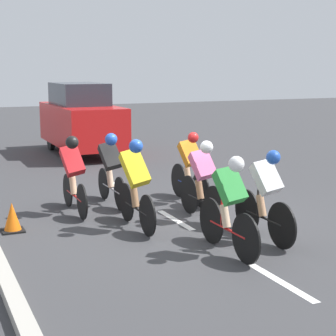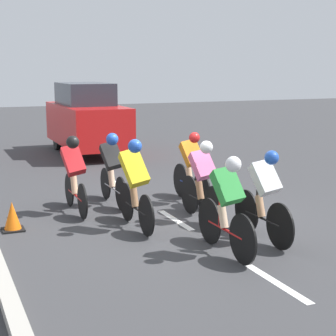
{
  "view_description": "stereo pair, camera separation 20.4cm",
  "coord_description": "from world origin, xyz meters",
  "px_view_note": "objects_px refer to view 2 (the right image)",
  "views": [
    {
      "loc": [
        4.05,
        8.77,
        2.69
      ],
      "look_at": [
        0.14,
        0.02,
        0.95
      ],
      "focal_mm": 60.0,
      "sensor_mm": 36.0,
      "label": 1
    },
    {
      "loc": [
        3.86,
        8.85,
        2.69
      ],
      "look_at": [
        0.14,
        0.02,
        0.95
      ],
      "focal_mm": 60.0,
      "sensor_mm": 36.0,
      "label": 2
    }
  ],
  "objects_px": {
    "cyclist_pink": "(202,179)",
    "cyclist_orange": "(191,166)",
    "support_car": "(87,119)",
    "cyclist_red": "(74,171)",
    "cyclist_green": "(227,203)",
    "cyclist_white": "(264,194)",
    "cyclist_yellow": "(135,181)",
    "cyclist_black": "(112,166)",
    "traffic_cone": "(12,217)"
  },
  "relations": [
    {
      "from": "cyclist_pink",
      "to": "cyclist_orange",
      "type": "bearing_deg",
      "value": -107.11
    },
    {
      "from": "support_car",
      "to": "cyclist_red",
      "type": "bearing_deg",
      "value": 73.43
    },
    {
      "from": "cyclist_green",
      "to": "cyclist_white",
      "type": "height_order",
      "value": "cyclist_green"
    },
    {
      "from": "cyclist_green",
      "to": "support_car",
      "type": "height_order",
      "value": "support_car"
    },
    {
      "from": "cyclist_white",
      "to": "cyclist_red",
      "type": "distance_m",
      "value": 3.63
    },
    {
      "from": "cyclist_pink",
      "to": "cyclist_yellow",
      "type": "xyz_separation_m",
      "value": [
        1.25,
        0.02,
        0.06
      ]
    },
    {
      "from": "cyclist_white",
      "to": "cyclist_orange",
      "type": "distance_m",
      "value": 2.73
    },
    {
      "from": "cyclist_red",
      "to": "support_car",
      "type": "height_order",
      "value": "support_car"
    },
    {
      "from": "cyclist_yellow",
      "to": "cyclist_red",
      "type": "bearing_deg",
      "value": -64.37
    },
    {
      "from": "cyclist_black",
      "to": "traffic_cone",
      "type": "relative_size",
      "value": 3.4
    },
    {
      "from": "cyclist_green",
      "to": "cyclist_pink",
      "type": "bearing_deg",
      "value": -105.19
    },
    {
      "from": "cyclist_pink",
      "to": "cyclist_white",
      "type": "distance_m",
      "value": 1.47
    },
    {
      "from": "traffic_cone",
      "to": "cyclist_red",
      "type": "bearing_deg",
      "value": -150.66
    },
    {
      "from": "cyclist_pink",
      "to": "cyclist_black",
      "type": "bearing_deg",
      "value": -56.96
    },
    {
      "from": "cyclist_green",
      "to": "cyclist_red",
      "type": "distance_m",
      "value": 3.47
    },
    {
      "from": "cyclist_black",
      "to": "cyclist_white",
      "type": "distance_m",
      "value": 3.46
    },
    {
      "from": "cyclist_white",
      "to": "support_car",
      "type": "relative_size",
      "value": 0.4
    },
    {
      "from": "cyclist_green",
      "to": "cyclist_red",
      "type": "xyz_separation_m",
      "value": [
        1.46,
        -3.15,
        0.02
      ]
    },
    {
      "from": "cyclist_black",
      "to": "cyclist_pink",
      "type": "xyz_separation_m",
      "value": [
        -1.11,
        1.7,
        -0.02
      ]
    },
    {
      "from": "support_car",
      "to": "cyclist_yellow",
      "type": "bearing_deg",
      "value": 80.58
    },
    {
      "from": "cyclist_black",
      "to": "cyclist_red",
      "type": "distance_m",
      "value": 0.88
    },
    {
      "from": "cyclist_white",
      "to": "support_car",
      "type": "distance_m",
      "value": 9.78
    },
    {
      "from": "cyclist_black",
      "to": "traffic_cone",
      "type": "distance_m",
      "value": 2.34
    },
    {
      "from": "cyclist_pink",
      "to": "cyclist_yellow",
      "type": "distance_m",
      "value": 1.25
    },
    {
      "from": "cyclist_pink",
      "to": "cyclist_red",
      "type": "distance_m",
      "value": 2.38
    },
    {
      "from": "cyclist_yellow",
      "to": "cyclist_white",
      "type": "height_order",
      "value": "cyclist_yellow"
    },
    {
      "from": "cyclist_black",
      "to": "cyclist_yellow",
      "type": "height_order",
      "value": "cyclist_yellow"
    },
    {
      "from": "cyclist_black",
      "to": "cyclist_yellow",
      "type": "relative_size",
      "value": 1.0
    },
    {
      "from": "cyclist_black",
      "to": "cyclist_red",
      "type": "relative_size",
      "value": 0.99
    },
    {
      "from": "cyclist_yellow",
      "to": "cyclist_green",
      "type": "xyz_separation_m",
      "value": [
        -0.78,
        1.73,
        -0.05
      ]
    },
    {
      "from": "cyclist_red",
      "to": "traffic_cone",
      "type": "bearing_deg",
      "value": 29.34
    },
    {
      "from": "cyclist_green",
      "to": "support_car",
      "type": "relative_size",
      "value": 0.41
    },
    {
      "from": "cyclist_yellow",
      "to": "cyclist_green",
      "type": "bearing_deg",
      "value": 114.24
    },
    {
      "from": "cyclist_orange",
      "to": "support_car",
      "type": "distance_m",
      "value": 7.06
    },
    {
      "from": "cyclist_red",
      "to": "traffic_cone",
      "type": "relative_size",
      "value": 3.42
    },
    {
      "from": "cyclist_yellow",
      "to": "cyclist_red",
      "type": "height_order",
      "value": "cyclist_yellow"
    },
    {
      "from": "cyclist_white",
      "to": "traffic_cone",
      "type": "height_order",
      "value": "cyclist_white"
    },
    {
      "from": "cyclist_yellow",
      "to": "cyclist_green",
      "type": "distance_m",
      "value": 1.89
    },
    {
      "from": "cyclist_white",
      "to": "cyclist_pink",
      "type": "bearing_deg",
      "value": -76.05
    },
    {
      "from": "cyclist_pink",
      "to": "cyclist_red",
      "type": "bearing_deg",
      "value": -35.79
    },
    {
      "from": "cyclist_red",
      "to": "traffic_cone",
      "type": "height_order",
      "value": "cyclist_red"
    },
    {
      "from": "cyclist_yellow",
      "to": "cyclist_pink",
      "type": "bearing_deg",
      "value": -178.87
    },
    {
      "from": "cyclist_yellow",
      "to": "cyclist_green",
      "type": "height_order",
      "value": "cyclist_yellow"
    },
    {
      "from": "cyclist_pink",
      "to": "support_car",
      "type": "xyz_separation_m",
      "value": [
        -0.14,
        -8.35,
        0.33
      ]
    },
    {
      "from": "cyclist_orange",
      "to": "cyclist_red",
      "type": "xyz_separation_m",
      "value": [
        2.33,
        -0.09,
        0.04
      ]
    },
    {
      "from": "cyclist_green",
      "to": "cyclist_red",
      "type": "bearing_deg",
      "value": -65.13
    },
    {
      "from": "cyclist_orange",
      "to": "cyclist_yellow",
      "type": "bearing_deg",
      "value": 38.72
    },
    {
      "from": "cyclist_red",
      "to": "support_car",
      "type": "bearing_deg",
      "value": -106.57
    },
    {
      "from": "cyclist_black",
      "to": "cyclist_pink",
      "type": "relative_size",
      "value": 0.99
    },
    {
      "from": "cyclist_pink",
      "to": "cyclist_green",
      "type": "height_order",
      "value": "cyclist_green"
    }
  ]
}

